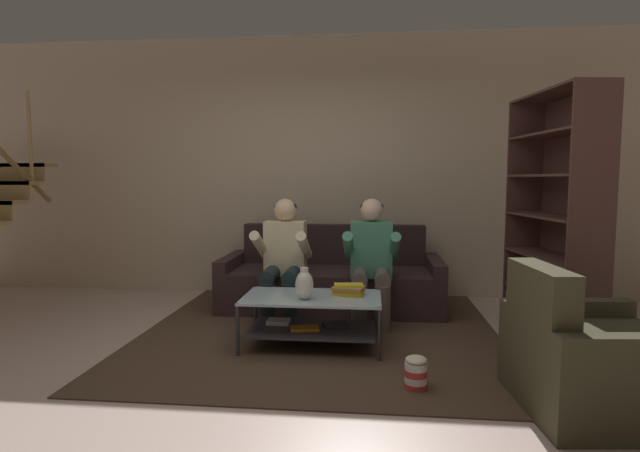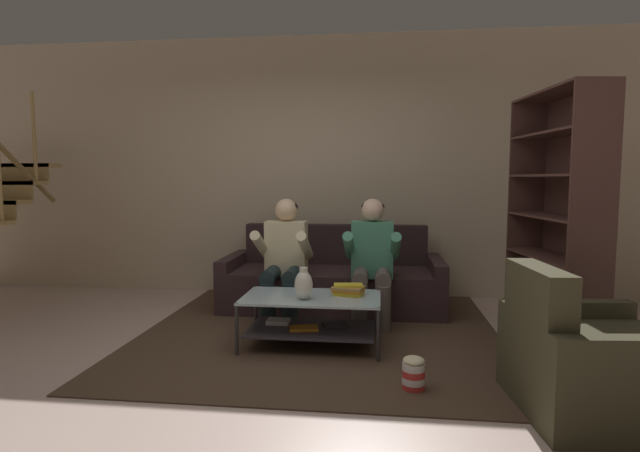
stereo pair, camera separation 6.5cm
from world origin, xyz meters
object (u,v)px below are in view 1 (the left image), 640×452
Objects in this scene: vase at (304,284)px; armchair at (591,362)px; couch at (332,281)px; bookshelf at (555,233)px; person_seated_right at (371,256)px; coffee_table at (311,313)px; book_stack at (349,290)px; popcorn_tub at (416,373)px; person_seated_left at (283,255)px.

armchair is at bearing -24.93° from vase.
bookshelf reaches higher than couch.
coffee_table is at bearing -123.89° from person_seated_right.
person_seated_right reaches higher than armchair.
book_stack is at bearing -165.48° from bookshelf.
coffee_table is 0.35m from book_stack.
vase reaches higher than popcorn_tub.
person_seated_left is at bearing -127.48° from couch.
person_seated_right is 4.64× the size of vase.
popcorn_tub is (-1.24, -1.25, -0.76)m from bookshelf.
vase is 0.90× the size of book_stack.
person_seated_right is at bearing 57.75° from vase.
person_seated_right is at bearing 0.04° from person_seated_left.
couch is at bearing 127.59° from armchair.
vase is at bearing -110.34° from coffee_table.
bookshelf is (2.34, -0.17, 0.25)m from person_seated_left.
popcorn_tub is at bearing -70.57° from couch.
person_seated_left is (-0.40, -0.53, 0.34)m from couch.
vase is (-0.10, -1.33, 0.24)m from couch.
couch is 2.70m from armchair.
bookshelf reaches higher than popcorn_tub.
coffee_table is (-0.06, -1.22, -0.01)m from couch.
armchair is (1.71, -0.92, 0.02)m from coffee_table.
popcorn_tub is at bearing -38.34° from vase.
popcorn_tub is at bearing 168.90° from armchair.
book_stack is 1.26× the size of popcorn_tub.
couch is 2.05× the size of coffee_table.
vase is (-0.04, -0.11, 0.25)m from coffee_table.
vase is 1.09m from popcorn_tub.
coffee_table is (0.34, -0.69, -0.35)m from person_seated_left.
armchair is (-0.29, -1.44, -0.58)m from bookshelf.
person_seated_left is 0.99× the size of person_seated_right.
couch is 2.14m from bookshelf.
coffee_table is at bearing -92.85° from couch.
couch is at bearing 101.34° from book_stack.
person_seated_right reaches higher than popcorn_tub.
book_stack is (0.63, -0.62, -0.17)m from person_seated_left.
couch is 10.19× the size of popcorn_tub.
person_seated_left reaches higher than popcorn_tub.
popcorn_tub is at bearing -52.51° from person_seated_left.
coffee_table reaches higher than popcorn_tub.
couch is 1.35m from vase.
coffee_table is 1.94m from armchair.
vase is at bearing -69.24° from person_seated_left.
popcorn_tub is (0.79, -0.62, -0.41)m from vase.
person_seated_left is 1.86m from popcorn_tub.
person_seated_right is 0.66m from book_stack.
vase is (-0.50, -0.80, -0.10)m from person_seated_right.
person_seated_right is at bearing -52.49° from couch.
vase is at bearing 155.07° from armchair.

